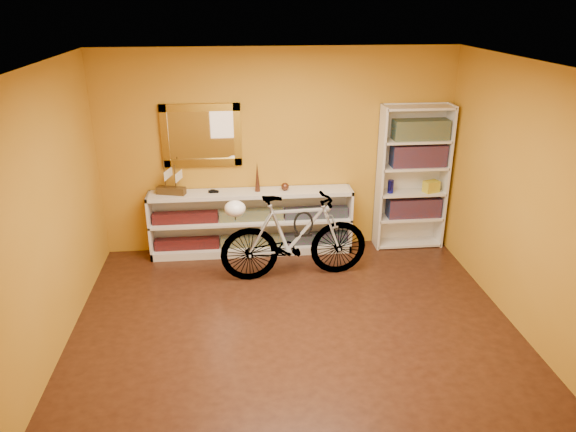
{
  "coord_description": "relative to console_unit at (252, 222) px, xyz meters",
  "views": [
    {
      "loc": [
        -0.53,
        -4.63,
        3.13
      ],
      "look_at": [
        0.0,
        0.7,
        0.95
      ],
      "focal_mm": 33.55,
      "sensor_mm": 36.0,
      "label": 1
    }
  ],
  "objects": [
    {
      "name": "red_tin",
      "position": [
        1.91,
        0.06,
        1.14
      ],
      "size": [
        0.18,
        0.18,
        0.19
      ],
      "primitive_type": "cube",
      "rotation": [
        0.0,
        0.0,
        0.25
      ],
      "color": "maroon",
      "rests_on": "bookcase"
    },
    {
      "name": "bookcase",
      "position": [
        2.11,
        0.03,
        0.52
      ],
      "size": [
        0.9,
        0.3,
        1.9
      ],
      "primitive_type": null,
      "color": "silver",
      "rests_on": "floor"
    },
    {
      "name": "ceiling",
      "position": [
        0.36,
        -1.81,
        2.18
      ],
      "size": [
        4.5,
        4.0,
        0.01
      ],
      "primitive_type": "cube",
      "color": "silver",
      "rests_on": "ground"
    },
    {
      "name": "helmet",
      "position": [
        -0.2,
        -0.77,
        0.5
      ],
      "size": [
        0.24,
        0.23,
        0.18
      ],
      "primitive_type": "ellipsoid",
      "color": "white",
      "rests_on": "bicycle"
    },
    {
      "name": "u_lock",
      "position": [
        0.58,
        -0.72,
        0.26
      ],
      "size": [
        0.23,
        0.02,
        0.23
      ],
      "primitive_type": "torus",
      "rotation": [
        1.57,
        0.0,
        0.0
      ],
      "color": "black",
      "rests_on": "bicycle"
    },
    {
      "name": "cd_row_lower",
      "position": [
        0.0,
        -0.02,
        -0.26
      ],
      "size": [
        2.5,
        0.13,
        0.14
      ],
      "primitive_type": "cube",
      "color": "black",
      "rests_on": "console_unit"
    },
    {
      "name": "yellow_bag",
      "position": [
        2.36,
        -0.01,
        0.41
      ],
      "size": [
        0.22,
        0.18,
        0.15
      ],
      "primitive_type": "cube",
      "rotation": [
        0.0,
        0.0,
        0.33
      ],
      "color": "gold",
      "rests_on": "bookcase"
    },
    {
      "name": "travel_mug",
      "position": [
        1.82,
        0.01,
        0.43
      ],
      "size": [
        0.08,
        0.08,
        0.17
      ],
      "primitive_type": "cylinder",
      "color": "navy",
      "rests_on": "bookcase"
    },
    {
      "name": "cd_row_upper",
      "position": [
        0.0,
        -0.02,
        0.11
      ],
      "size": [
        2.5,
        0.13,
        0.14
      ],
      "primitive_type": "cube",
      "color": "navy",
      "rests_on": "console_unit"
    },
    {
      "name": "bicycle",
      "position": [
        0.48,
        -0.72,
        0.1
      ],
      "size": [
        0.59,
        1.82,
        1.05
      ],
      "primitive_type": "imported",
      "rotation": [
        0.0,
        0.0,
        1.64
      ],
      "color": "silver",
      "rests_on": "floor"
    },
    {
      "name": "floor",
      "position": [
        0.36,
        -1.81,
        -0.43
      ],
      "size": [
        4.5,
        4.0,
        0.01
      ],
      "primitive_type": "cube",
      "color": "black",
      "rests_on": "ground"
    },
    {
      "name": "book_row_a",
      "position": [
        2.16,
        0.03,
        0.12
      ],
      "size": [
        0.7,
        0.22,
        0.26
      ],
      "primitive_type": "cube",
      "color": "maroon",
      "rests_on": "bookcase"
    },
    {
      "name": "bronze_ornament",
      "position": [
        0.09,
        0.0,
        0.62
      ],
      "size": [
        0.07,
        0.07,
        0.39
      ],
      "primitive_type": "cone",
      "color": "#502A1B",
      "rests_on": "console_unit"
    },
    {
      "name": "decorative_orb",
      "position": [
        0.44,
        0.0,
        0.48
      ],
      "size": [
        0.1,
        0.1,
        0.1
      ],
      "primitive_type": "sphere",
      "color": "#502A1B",
      "rests_on": "console_unit"
    },
    {
      "name": "book_row_b",
      "position": [
        2.16,
        0.03,
        0.83
      ],
      "size": [
        0.7,
        0.22,
        0.28
      ],
      "primitive_type": "cube",
      "color": "maroon",
      "rests_on": "bookcase"
    },
    {
      "name": "left_wall",
      "position": [
        -1.89,
        -1.81,
        0.88
      ],
      "size": [
        0.01,
        4.0,
        2.6
      ],
      "primitive_type": "cube",
      "color": "#B87D1B",
      "rests_on": "ground"
    },
    {
      "name": "wall_socket",
      "position": [
        1.26,
        0.17,
        -0.17
      ],
      "size": [
        0.09,
        0.02,
        0.09
      ],
      "primitive_type": "cube",
      "color": "silver",
      "rests_on": "back_wall"
    },
    {
      "name": "book_row_c",
      "position": [
        2.16,
        0.03,
        1.16
      ],
      "size": [
        0.7,
        0.22,
        0.25
      ],
      "primitive_type": "cube",
      "color": "navy",
      "rests_on": "bookcase"
    },
    {
      "name": "console_unit",
      "position": [
        0.0,
        0.0,
        0.0
      ],
      "size": [
        2.6,
        0.35,
        0.85
      ],
      "primitive_type": null,
      "color": "silver",
      "rests_on": "floor"
    },
    {
      "name": "toy_car",
      "position": [
        -0.47,
        0.0,
        0.43
      ],
      "size": [
        0.0,
        0.0,
        0.0
      ],
      "primitive_type": "imported",
      "rotation": [
        0.0,
        0.0,
        1.57
      ],
      "color": "black",
      "rests_on": "console_unit"
    },
    {
      "name": "model_ship",
      "position": [
        -0.99,
        0.0,
        0.64
      ],
      "size": [
        0.38,
        0.23,
        0.43
      ],
      "primitive_type": null,
      "rotation": [
        0.0,
        0.0,
        -0.27
      ],
      "color": "#38260F",
      "rests_on": "console_unit"
    },
    {
      "name": "back_wall",
      "position": [
        0.36,
        0.19,
        0.88
      ],
      "size": [
        4.5,
        0.01,
        2.6
      ],
      "primitive_type": "cube",
      "color": "#B87D1B",
      "rests_on": "ground"
    },
    {
      "name": "gilt_mirror",
      "position": [
        -0.59,
        0.15,
        1.12
      ],
      "size": [
        0.98,
        0.06,
        0.78
      ],
      "primitive_type": "cube",
      "color": "olive",
      "rests_on": "back_wall"
    },
    {
      "name": "right_wall",
      "position": [
        2.62,
        -1.81,
        0.88
      ],
      "size": [
        0.01,
        4.0,
        2.6
      ],
      "primitive_type": "cube",
      "color": "#B87D1B",
      "rests_on": "ground"
    }
  ]
}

